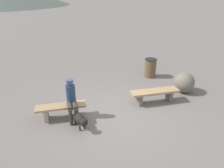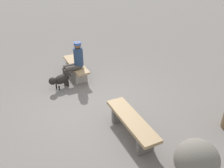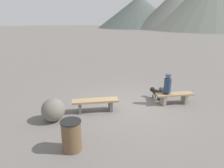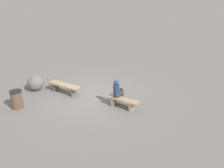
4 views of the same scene
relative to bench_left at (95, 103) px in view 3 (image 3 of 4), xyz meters
The scene contains 10 objects.
ground 1.57m from the bench_left, 10.76° to the left, with size 210.00×210.00×0.06m, color slate.
bench_left is the anchor object (origin of this frame).
bench_right 3.24m from the bench_left, ahead, with size 1.55×0.50×0.45m.
seated_person 2.93m from the bench_left, ahead, with size 0.33×0.65×1.28m.
dog 2.85m from the bench_left, 14.16° to the left, with size 0.40×0.75×0.45m.
trash_bin 2.42m from the bench_left, 113.63° to the right, with size 0.54×0.54×0.84m.
boulder 1.55m from the bench_left, 164.94° to the right, with size 0.77×0.81×0.79m, color #6B665B.
distant_peak_0 75.01m from the bench_left, 68.59° to the left, with size 30.72×30.72×11.42m, color #4C5651.
distant_peak_1 67.01m from the bench_left, 49.04° to the left, with size 39.06×39.06×15.69m, color slate.
distant_peak_2 67.58m from the bench_left, 57.79° to the left, with size 26.94×26.94×13.11m, color slate.
Camera 3 is at (-2.51, -7.32, 3.33)m, focal length 33.04 mm.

